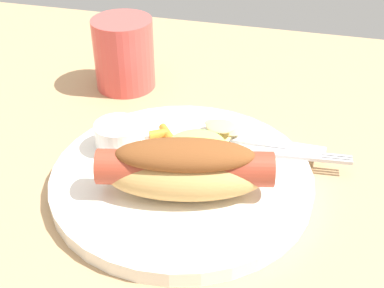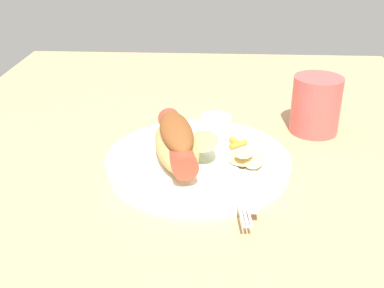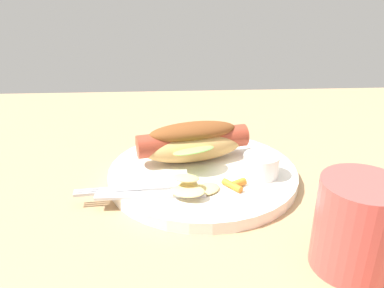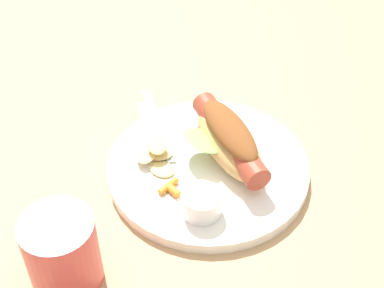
% 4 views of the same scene
% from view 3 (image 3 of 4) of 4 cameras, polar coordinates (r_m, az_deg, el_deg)
% --- Properties ---
extents(ground_plane, '(1.20, 0.90, 0.02)m').
position_cam_3_polar(ground_plane, '(0.56, 1.49, -5.53)').
color(ground_plane, tan).
extents(plate, '(0.27, 0.27, 0.02)m').
position_cam_3_polar(plate, '(0.55, 1.07, -4.40)').
color(plate, white).
rests_on(plate, ground_plane).
extents(hot_dog, '(0.17, 0.11, 0.06)m').
position_cam_3_polar(hot_dog, '(0.56, 0.16, 0.33)').
color(hot_dog, tan).
rests_on(hot_dog, plate).
extents(sauce_ramekin, '(0.05, 0.05, 0.03)m').
position_cam_3_polar(sauce_ramekin, '(0.53, 10.25, -3.13)').
color(sauce_ramekin, white).
rests_on(sauce_ramekin, plate).
extents(fork, '(0.16, 0.03, 0.00)m').
position_cam_3_polar(fork, '(0.50, -7.76, -6.57)').
color(fork, silver).
rests_on(fork, plate).
extents(knife, '(0.14, 0.02, 0.00)m').
position_cam_3_polar(knife, '(0.48, -6.18, -7.56)').
color(knife, silver).
rests_on(knife, plate).
extents(chips_pile, '(0.07, 0.06, 0.02)m').
position_cam_3_polar(chips_pile, '(0.48, -0.07, -6.38)').
color(chips_pile, '#DCC277').
rests_on(chips_pile, plate).
extents(carrot_garnish, '(0.03, 0.03, 0.01)m').
position_cam_3_polar(carrot_garnish, '(0.50, 6.43, -6.00)').
color(carrot_garnish, orange).
rests_on(carrot_garnish, plate).
extents(drinking_cup, '(0.08, 0.08, 0.09)m').
position_cam_3_polar(drinking_cup, '(0.41, 23.30, -11.08)').
color(drinking_cup, '#D84C47').
rests_on(drinking_cup, ground_plane).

